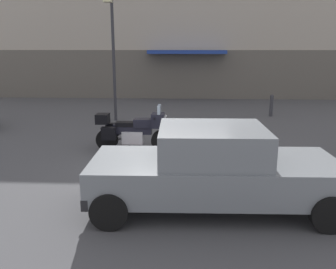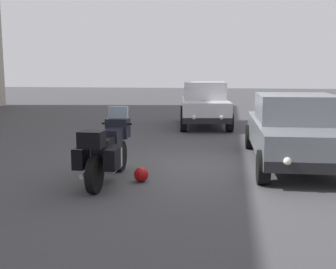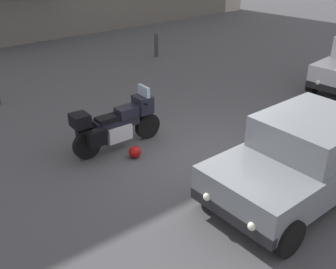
% 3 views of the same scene
% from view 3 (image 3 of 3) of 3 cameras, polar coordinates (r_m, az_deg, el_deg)
% --- Properties ---
extents(ground_plane, '(80.00, 80.00, 0.00)m').
position_cam_3_polar(ground_plane, '(8.96, 5.95, -3.33)').
color(ground_plane, '#424244').
extents(motorcycle, '(2.26, 0.76, 1.36)m').
position_cam_3_polar(motorcycle, '(9.11, -7.44, 1.53)').
color(motorcycle, black).
rests_on(motorcycle, ground).
extents(helmet, '(0.28, 0.28, 0.28)m').
position_cam_3_polar(helmet, '(8.89, -4.77, -2.51)').
color(helmet, '#990C0C').
rests_on(helmet, ground).
extents(car_sedan_far, '(4.61, 2.00, 1.56)m').
position_cam_3_polar(car_sedan_far, '(7.97, 19.78, -2.58)').
color(car_sedan_far, slate).
rests_on(car_sedan_far, ground).
extents(bollard_curbside, '(0.16, 0.16, 0.96)m').
position_cam_3_polar(bollard_curbside, '(16.34, -1.69, 12.84)').
color(bollard_curbside, '#333338').
rests_on(bollard_curbside, ground).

